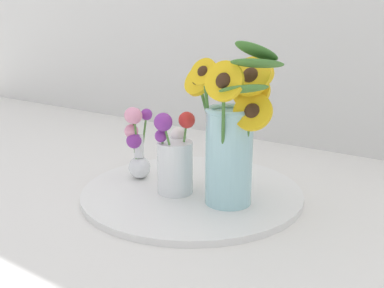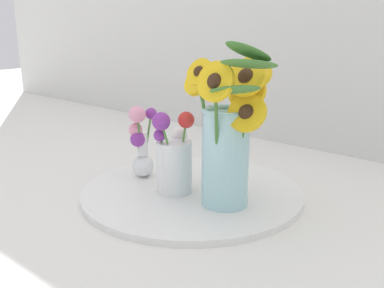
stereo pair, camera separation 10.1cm
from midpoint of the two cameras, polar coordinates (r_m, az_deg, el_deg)
The scene contains 5 objects.
ground_plane at distance 1.04m, azimuth -3.09°, elevation -7.56°, with size 6.00×6.00×0.00m, color silver.
serving_tray at distance 1.09m, azimuth -2.68°, elevation -6.15°, with size 0.53×0.53×0.02m.
mason_jar_sunflowers at distance 0.95m, azimuth 2.06°, elevation 0.92°, with size 0.27×0.20×0.37m.
vase_small_center at distance 1.04m, azimuth -4.98°, elevation -2.01°, with size 0.08×0.12×0.20m.
vase_bulb_right at distance 1.14m, azimuth -9.56°, elevation 0.19°, with size 0.06×0.08×0.19m.
Camera 1 is at (0.56, -0.78, 0.41)m, focal length 42.00 mm.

